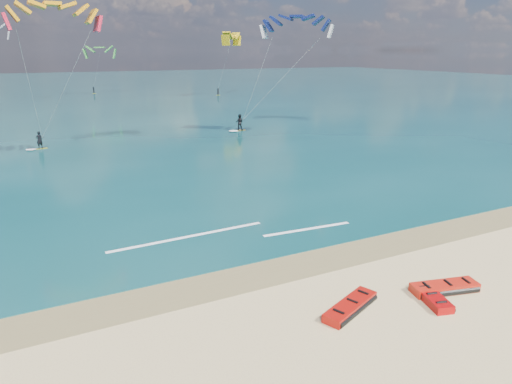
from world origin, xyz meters
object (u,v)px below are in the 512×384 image
(packed_kite_mid, at_px, (444,291))
(kitesurfer_main, at_px, (45,74))
(packed_kite_right, at_px, (432,302))
(packed_kite_left, at_px, (350,310))
(kitesurfer_far, at_px, (269,67))

(packed_kite_mid, bearing_deg, kitesurfer_main, 123.74)
(packed_kite_right, bearing_deg, packed_kite_left, 89.23)
(packed_kite_mid, relative_size, kitesurfer_main, 0.21)
(kitesurfer_far, bearing_deg, packed_kite_mid, -113.57)
(packed_kite_left, relative_size, kitesurfer_far, 0.21)
(packed_kite_left, distance_m, kitesurfer_far, 38.12)
(kitesurfer_main, bearing_deg, packed_kite_left, -85.58)
(kitesurfer_main, bearing_deg, packed_kite_right, -80.97)
(packed_kite_right, relative_size, kitesurfer_far, 0.14)
(packed_kite_right, height_order, kitesurfer_main, kitesurfer_main)
(kitesurfer_main, relative_size, kitesurfer_far, 0.99)
(packed_kite_mid, height_order, kitesurfer_far, kitesurfer_far)
(packed_kite_right, bearing_deg, kitesurfer_far, -2.84)
(kitesurfer_main, distance_m, kitesurfer_far, 22.73)
(packed_kite_mid, bearing_deg, kitesurfer_far, 86.70)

